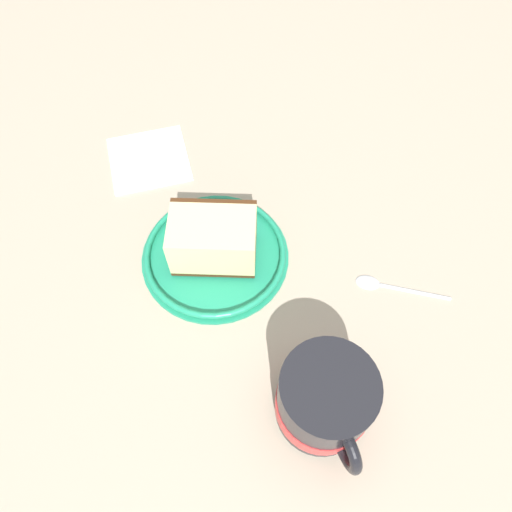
{
  "coord_description": "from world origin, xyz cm",
  "views": [
    {
      "loc": [
        -1.86,
        -28.55,
        53.52
      ],
      "look_at": [
        -0.04,
        1.09,
        3.0
      ],
      "focal_mm": 34.16,
      "sensor_mm": 36.0,
      "label": 1
    }
  ],
  "objects": [
    {
      "name": "ground_plane",
      "position": [
        0.0,
        0.0,
        -1.39
      ],
      "size": [
        156.22,
        156.22,
        2.77
      ],
      "primitive_type": "cube",
      "color": "tan"
    },
    {
      "name": "small_plate",
      "position": [
        -5.11,
        3.02,
        0.68
      ],
      "size": [
        18.65,
        18.65,
        1.39
      ],
      "color": "#1E8C66",
      "rests_on": "ground_plane"
    },
    {
      "name": "cake_slice",
      "position": [
        -5.08,
        3.3,
        3.91
      ],
      "size": [
        10.91,
        8.0,
        6.53
      ],
      "color": "#472814",
      "rests_on": "small_plate"
    },
    {
      "name": "tea_mug",
      "position": [
        5.72,
        -16.89,
        4.47
      ],
      "size": [
        9.7,
        12.14,
        9.56
      ],
      "color": "black",
      "rests_on": "ground_plane"
    },
    {
      "name": "teaspoon",
      "position": [
        15.33,
        -2.31,
        0.35
      ],
      "size": [
        11.44,
        4.46,
        0.8
      ],
      "color": "silver",
      "rests_on": "ground_plane"
    },
    {
      "name": "folded_napkin",
      "position": [
        -14.37,
        19.89,
        0.3
      ],
      "size": [
        12.86,
        12.68,
        0.6
      ],
      "primitive_type": "cube",
      "rotation": [
        0.0,
        0.0,
        0.2
      ],
      "color": "white",
      "rests_on": "ground_plane"
    }
  ]
}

